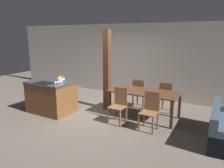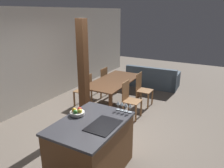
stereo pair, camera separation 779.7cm
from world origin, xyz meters
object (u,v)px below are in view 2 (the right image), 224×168
Objects in this scene: couch at (153,79)px; dining_table at (114,83)px; wine_glass_middle at (126,105)px; timber_post at (83,75)px; dining_chair_near_left at (130,99)px; dining_chair_far_left at (85,90)px; wine_glass_end at (118,103)px; wine_glass_far at (122,104)px; dining_chair_far_right at (101,82)px; fruit_bowl at (77,112)px; kitchen_island at (91,147)px; dining_chair_near_right at (142,89)px; wine_glass_near at (130,106)px.

dining_table is at bearing 76.57° from couch.
wine_glass_middle is 1.58m from timber_post.
dining_chair_near_left is 1.00× the size of dining_chair_far_left.
dining_table is at bearing 30.35° from wine_glass_end.
timber_post is at bearing 61.83° from wine_glass_far.
dining_chair_far_right is at bearing -180.00° from dining_chair_far_left.
dining_table is 2.06× the size of dining_chair_far_right.
kitchen_island is at bearing -105.92° from fruit_bowl.
kitchen_island is 8.17× the size of wine_glass_far.
couch is (1.75, 0.28, -0.23)m from dining_chair_near_right.
wine_glass_near is at bearing -144.97° from dining_table.
fruit_bowl is 2.96m from dining_chair_near_right.
fruit_bowl is 0.26× the size of dining_chair_near_left.
fruit_bowl is at bearing 130.98° from wine_glass_far.
kitchen_island is 0.88m from wine_glass_far.
wine_glass_middle reaches higher than dining_table.
fruit_bowl is 1.48× the size of wine_glass_far.
dining_table is (1.98, 1.39, -0.40)m from wine_glass_near.
fruit_bowl is 0.26× the size of dining_chair_near_right.
wine_glass_far is 0.17× the size of dining_chair_far_right.
couch is (2.19, -0.41, -0.41)m from dining_table.
dining_chair_near_left and dining_chair_near_right have the same top height.
wine_glass_far is (0.60, -0.26, 0.60)m from kitchen_island.
fruit_bowl is 2.50m from dining_chair_far_left.
wine_glass_middle is at bearing -165.53° from dining_chair_near_right.
dining_chair_far_right is (2.42, 2.08, -0.57)m from wine_glass_near.
kitchen_island is 1.43× the size of dining_chair_far_left.
fruit_bowl is 3.25m from dining_chair_far_right.
dining_chair_near_right is at bearing 122.20° from dining_chair_far_left.
dining_chair_far_left is (0.00, 1.38, 0.00)m from dining_chair_near_left.
dining_chair_near_right is at bearing 96.24° from couch.
dining_table is 0.83m from dining_chair_near_right.
fruit_bowl is 0.90m from wine_glass_near.
wine_glass_end is 0.08× the size of dining_table.
wine_glass_end is at bearing -149.65° from dining_table.
kitchen_island is 2.77m from dining_table.
timber_post is at bearing 64.34° from wine_glass_near.
dining_table is at bearing 122.20° from dining_chair_near_right.
wine_glass_middle is (0.51, -0.66, 0.08)m from fruit_bowl.
wine_glass_middle is 0.17× the size of dining_chair_far_left.
dining_chair_far_left is at bearing 52.30° from wine_glass_middle.
wine_glass_end is at bearing -16.61° from kitchen_island.
wine_glass_far reaches higher than dining_chair_near_right.
timber_post reaches higher than couch.
kitchen_island is at bearing 28.99° from dining_chair_far_right.
dining_chair_far_right is at bearing 28.99° from kitchen_island.
wine_glass_middle reaches higher than dining_chair_near_right.
dining_chair_far_right is 0.52× the size of couch.
timber_post is at bearing 60.39° from wine_glass_end.
dining_chair_far_right is at bearing 57.80° from dining_chair_near_left.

